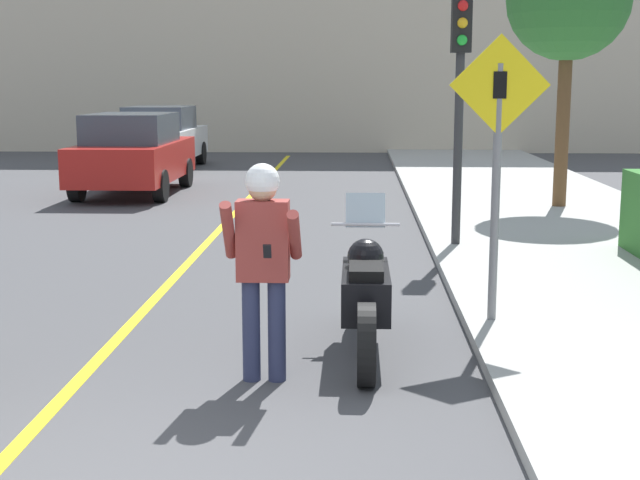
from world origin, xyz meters
TOP-DOWN VIEW (x-y plane):
  - road_center_line at (-0.60, 6.00)m, footprint 0.12×36.00m
  - building_backdrop at (0.00, 26.00)m, footprint 28.00×1.20m
  - motorcycle at (1.65, 3.06)m, footprint 0.62×2.32m
  - person_biker at (0.86, 2.30)m, footprint 0.59×0.47m
  - crossing_sign at (2.85, 3.81)m, footprint 0.91×0.08m
  - traffic_light at (2.95, 7.79)m, footprint 0.26×0.30m
  - street_tree at (5.23, 11.73)m, footprint 2.16×2.16m
  - parked_car_red at (-3.07, 14.01)m, footprint 1.88×4.20m
  - parked_car_white at (-3.70, 19.60)m, footprint 1.88×4.20m

SIDE VIEW (x-z plane):
  - road_center_line at x=-0.60m, z-range 0.00..0.01m
  - motorcycle at x=1.65m, z-range -0.14..1.17m
  - parked_car_red at x=-3.07m, z-range 0.02..1.70m
  - parked_car_white at x=-3.70m, z-range 0.02..1.70m
  - person_biker at x=0.86m, z-range 0.19..1.90m
  - crossing_sign at x=2.85m, z-range 0.38..3.00m
  - traffic_light at x=2.95m, z-range 0.78..4.12m
  - street_tree at x=5.23m, z-range 1.36..6.08m
  - building_backdrop at x=0.00m, z-range 0.00..8.77m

